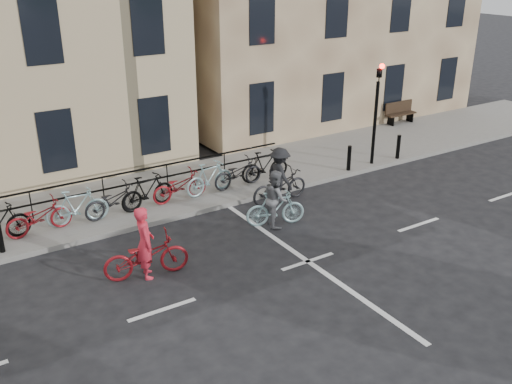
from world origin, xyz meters
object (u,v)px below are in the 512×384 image
bench (400,112)px  cyclist_dark (280,181)px  cyclist_pink (146,253)px  cyclist_grey (275,203)px  traffic_light (377,101)px

bench → cyclist_dark: (-9.44, -4.16, 0.02)m
cyclist_pink → cyclist_grey: (4.21, 0.69, 0.04)m
bench → cyclist_grey: bearing=-152.3°
cyclist_pink → cyclist_grey: cyclist_pink is taller
traffic_light → bench: size_ratio=2.44×
traffic_light → cyclist_dark: size_ratio=1.95×
bench → cyclist_grey: size_ratio=0.90×
traffic_light → cyclist_grey: 6.34m
cyclist_dark → bench: bearing=-67.2°
traffic_light → cyclist_pink: traffic_light is taller
bench → cyclist_pink: cyclist_pink is taller
cyclist_grey → traffic_light: bearing=-50.5°
bench → cyclist_dark: cyclist_dark is taller
traffic_light → bench: 6.14m
cyclist_pink → cyclist_dark: 5.66m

